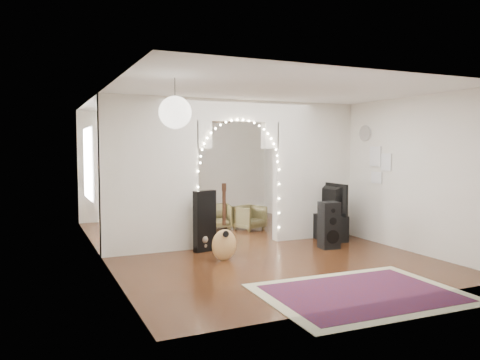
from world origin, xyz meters
name	(u,v)px	position (x,y,z in m)	size (l,w,h in m)	color
floor	(237,244)	(0.00, 0.00, 0.00)	(7.50, 7.50, 0.00)	black
ceiling	(237,100)	(0.00, 0.00, 2.70)	(5.00, 7.50, 0.02)	white
wall_back	(179,166)	(0.00, 3.75, 1.35)	(5.00, 0.02, 2.70)	silver
wall_front	(371,189)	(0.00, -3.75, 1.35)	(5.00, 0.02, 2.70)	silver
wall_left	(99,176)	(-2.50, 0.00, 1.35)	(0.02, 7.50, 2.70)	silver
wall_right	(347,170)	(2.50, 0.00, 1.35)	(0.02, 7.50, 2.70)	silver
divider_wall	(237,169)	(0.00, 0.00, 1.42)	(5.00, 0.20, 2.70)	silver
fairy_lights	(240,162)	(0.00, -0.13, 1.55)	(1.64, 0.04, 1.60)	#FFEABF
window	(88,164)	(-2.47, 1.80, 1.50)	(0.04, 1.20, 1.40)	white
wall_clock	(365,133)	(2.48, -0.60, 2.10)	(0.31, 0.31, 0.03)	white
picture_frames	(379,164)	(2.48, -1.00, 1.50)	(0.02, 0.50, 0.70)	white
paper_lantern	(175,112)	(-1.90, -2.40, 2.25)	(0.40, 0.40, 0.40)	white
ceiling_fan	(201,122)	(0.00, 2.00, 2.40)	(1.10, 1.10, 0.30)	#CC8644
area_rug	(362,294)	(0.19, -3.40, 0.01)	(2.48, 1.86, 0.02)	maroon
guitar_case	(205,221)	(-0.77, -0.32, 0.54)	(0.41, 0.14, 1.07)	black
acoustic_guitar	(224,232)	(-0.72, -1.09, 0.46)	(0.44, 0.23, 1.06)	tan
tabby_cat	(202,244)	(-0.80, -0.27, 0.12)	(0.20, 0.46, 0.30)	brown
floor_speaker	(329,225)	(1.36, -1.02, 0.42)	(0.36, 0.32, 0.84)	black
media_console	(326,226)	(1.82, -0.25, 0.25)	(0.40, 1.00, 0.50)	black
tv	(326,198)	(1.82, -0.25, 0.81)	(1.07, 0.14, 0.62)	black
bookcase	(160,194)	(-0.58, 3.43, 0.67)	(1.30, 0.33, 1.34)	beige
dining_table	(156,198)	(-0.96, 2.34, 0.68)	(1.21, 0.82, 0.76)	brown
flower_vase	(156,191)	(-0.96, 2.34, 0.85)	(0.18, 0.18, 0.19)	white
dining_chair_left	(217,216)	(0.28, 1.74, 0.28)	(0.59, 0.60, 0.55)	brown
dining_chair_right	(249,217)	(0.88, 1.32, 0.27)	(0.57, 0.59, 0.54)	brown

